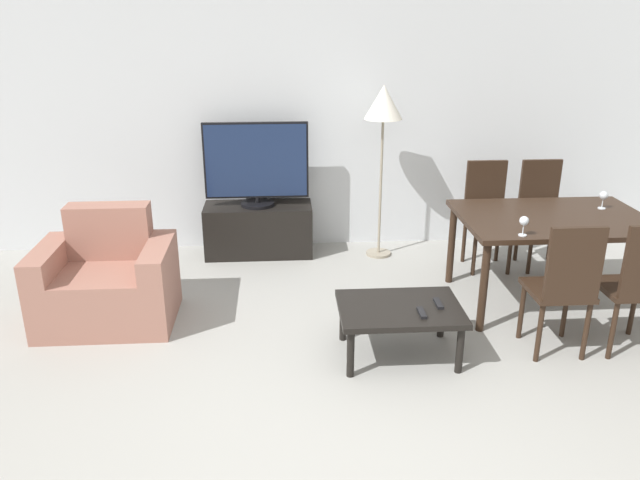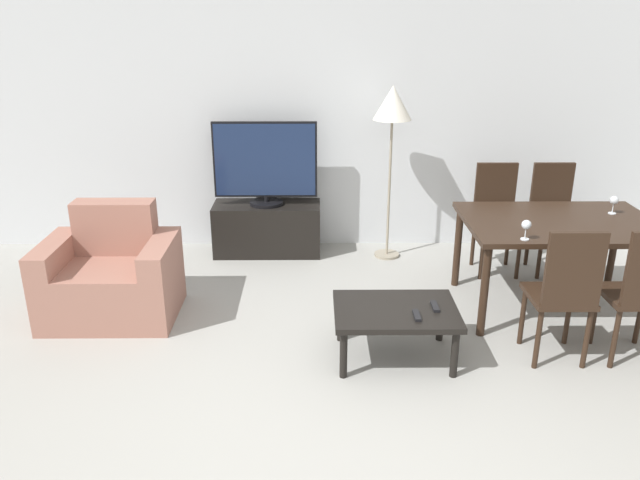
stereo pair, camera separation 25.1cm
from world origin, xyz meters
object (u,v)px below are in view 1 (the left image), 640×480
object	(u,v)px
dining_table	(553,225)
remote_secondary	(422,313)
tv	(256,165)
remote_primary	(438,303)
armchair	(108,283)
dining_chair_near	(564,284)
wine_glass_left	(604,197)
wine_glass_center	(524,222)
floor_lamp	(383,109)
tv_stand	(259,230)
dining_chair_near_right	(638,282)
dining_chair_far	(541,209)
dining_chair_far_left	(487,210)
coffee_table	(400,313)

from	to	relation	value
dining_table	remote_secondary	distance (m)	1.53
tv	remote_primary	distance (m)	2.40
armchair	dining_table	size ratio (longest dim) A/B	0.68
dining_chair_near	remote_primary	bearing A→B (deg)	175.33
tv	wine_glass_left	distance (m)	3.01
dining_table	wine_glass_center	bearing A→B (deg)	-134.80
floor_lamp	tv_stand	bearing A→B (deg)	175.01
dining_chair_near_right	wine_glass_left	distance (m)	1.05
tv	dining_chair_far	distance (m)	2.67
dining_chair_far	armchair	bearing A→B (deg)	-166.44
tv	floor_lamp	world-z (taller)	floor_lamp
dining_table	wine_glass_left	world-z (taller)	wine_glass_left
dining_chair_far_left	floor_lamp	world-z (taller)	floor_lamp
dining_chair_near	remote_secondary	distance (m)	0.98
dining_table	coffee_table	bearing A→B (deg)	-150.75
tv_stand	remote_secondary	world-z (taller)	tv_stand
tv_stand	remote_primary	world-z (taller)	tv_stand
tv_stand	coffee_table	world-z (taller)	tv_stand
armchair	dining_chair_far_left	xyz separation A→B (m)	(3.21, 0.90, 0.23)
tv_stand	dining_chair_near_right	bearing A→B (deg)	-38.08
remote_primary	wine_glass_left	distance (m)	1.85
tv	remote_secondary	size ratio (longest dim) A/B	6.50
dining_chair_far	dining_chair_near_right	size ratio (longest dim) A/B	1.00
tv_stand	floor_lamp	xyz separation A→B (m)	(1.17, -0.10, 1.16)
armchair	remote_primary	bearing A→B (deg)	-15.65
armchair	wine_glass_left	bearing A→B (deg)	3.58
tv	dining_chair_near	bearing A→B (deg)	-44.22
tv_stand	dining_chair_far_left	xyz separation A→B (m)	(2.10, -0.41, 0.29)
dining_chair_near_right	wine_glass_center	distance (m)	0.84
tv_stand	wine_glass_left	distance (m)	3.07
remote_secondary	coffee_table	bearing A→B (deg)	134.57
armchair	dining_table	xyz separation A→B (m)	(3.47, 0.08, 0.36)
armchair	floor_lamp	bearing A→B (deg)	28.00
dining_chair_far	coffee_table	bearing A→B (deg)	-135.58
dining_table	remote_secondary	bearing A→B (deg)	-144.42
tv_stand	tv	bearing A→B (deg)	-90.00
wine_glass_left	wine_glass_center	size ratio (longest dim) A/B	1.00
armchair	coffee_table	bearing A→B (deg)	-17.63
dining_table	dining_chair_far	xyz separation A→B (m)	(0.26, 0.82, -0.13)
remote_primary	dining_table	bearing A→B (deg)	34.63
coffee_table	remote_secondary	world-z (taller)	remote_secondary
remote_secondary	remote_primary	bearing A→B (deg)	42.13
tv_stand	floor_lamp	size ratio (longest dim) A/B	0.63
dining_chair_far	dining_chair_far_left	world-z (taller)	same
dining_chair_far	wine_glass_center	xyz separation A→B (m)	(-0.67, -1.23, 0.30)
remote_secondary	wine_glass_center	distance (m)	1.04
tv	dining_chair_near_right	size ratio (longest dim) A/B	1.00
dining_chair_near	tv_stand	bearing A→B (deg)	135.75
armchair	tv	bearing A→B (deg)	49.69
armchair	dining_chair_far_left	distance (m)	3.34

